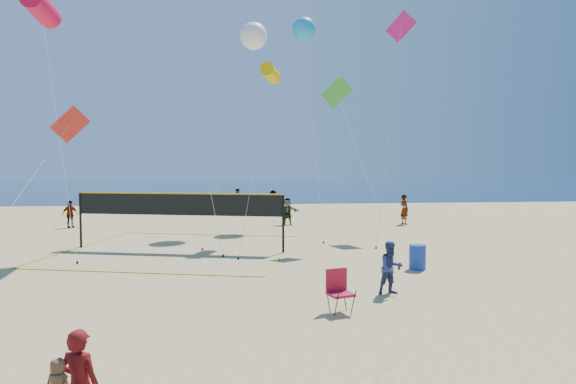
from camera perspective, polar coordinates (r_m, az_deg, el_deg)
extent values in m
plane|color=#D4BC77|center=(10.78, -6.01, -18.42)|extent=(120.00, 120.00, 0.00)
cube|color=#10284D|center=(72.11, -5.84, 0.33)|extent=(140.00, 50.00, 0.03)
imported|color=navy|center=(15.87, 11.38, -8.26)|extent=(0.89, 0.77, 1.60)
imported|color=gray|center=(33.25, -23.08, -2.29)|extent=(0.98, 0.93, 1.63)
imported|color=gray|center=(32.13, -0.07, -2.16)|extent=(1.62, 0.84, 1.67)
imported|color=gray|center=(33.14, 12.80, -1.89)|extent=(0.65, 0.80, 1.88)
imported|color=gray|center=(41.30, -5.56, -0.85)|extent=(0.94, 0.78, 1.76)
imported|color=gray|center=(40.91, -1.67, -0.95)|extent=(0.78, 1.15, 1.65)
cube|color=#B0142D|center=(13.83, 5.87, -11.24)|extent=(0.75, 0.71, 0.07)
cube|color=#B0142D|center=(13.96, 5.40, -9.68)|extent=(0.61, 0.23, 0.62)
cylinder|color=black|center=(13.59, 5.39, -12.48)|extent=(0.11, 0.30, 0.80)
cylinder|color=black|center=(13.97, 4.51, -12.03)|extent=(0.11, 0.30, 0.80)
cylinder|color=black|center=(13.82, 7.24, -12.23)|extent=(0.11, 0.30, 0.80)
cylinder|color=black|center=(14.19, 6.32, -11.79)|extent=(0.11, 0.30, 0.80)
cylinder|color=#18379C|center=(19.70, 14.19, -7.02)|extent=(0.66, 0.66, 0.91)
cylinder|color=black|center=(25.52, -22.06, -2.94)|extent=(0.10, 0.10, 2.52)
cylinder|color=black|center=(22.30, -0.54, -3.59)|extent=(0.10, 0.10, 2.52)
cube|color=black|center=(23.41, -12.06, -1.38)|extent=(9.18, 2.33, 0.95)
cube|color=yellow|center=(23.38, -12.08, -0.15)|extent=(9.18, 2.34, 0.06)
cube|color=yellow|center=(19.39, -16.91, -8.57)|extent=(9.38, 2.41, 0.02)
cube|color=yellow|center=(28.10, -8.64, -4.72)|extent=(9.38, 2.41, 0.02)
cylinder|color=red|center=(27.73, -25.77, 17.95)|extent=(1.08, 2.51, 1.36)
cylinder|color=silver|center=(24.15, -24.24, 6.89)|extent=(2.79, 4.79, 11.05)
cylinder|color=black|center=(21.77, -22.38, -7.26)|extent=(0.08, 0.08, 0.10)
cylinder|color=silver|center=(23.88, -10.56, 9.81)|extent=(2.78, 4.56, 13.23)
cylinder|color=black|center=(21.76, -7.21, -7.02)|extent=(0.08, 0.08, 0.10)
cylinder|color=#E6B301|center=(27.02, -1.93, 13.04)|extent=(1.20, 1.81, 0.92)
cylinder|color=silver|center=(23.67, -3.53, 4.12)|extent=(1.76, 5.89, 8.45)
cylinder|color=black|center=(21.10, -5.55, -7.35)|extent=(0.08, 0.08, 0.10)
cube|color=red|center=(23.08, -23.05, 6.94)|extent=(1.56, 0.29, 1.56)
cylinder|color=silver|center=(19.20, -27.87, -0.60)|extent=(0.89, 8.53, 5.47)
cube|color=green|center=(24.97, 5.44, 10.95)|extent=(1.62, 0.34, 1.63)
cylinder|color=silver|center=(21.94, 8.44, 2.52)|extent=(1.20, 6.07, 7.22)
cylinder|color=black|center=(19.60, 12.24, -8.25)|extent=(0.08, 0.08, 0.10)
cube|color=#DC196E|center=(32.02, 12.44, 17.51)|extent=(1.62, 0.86, 1.80)
cylinder|color=silver|center=(27.34, 11.27, 7.46)|extent=(3.29, 6.92, 11.76)
cylinder|color=black|center=(23.83, 9.76, -6.12)|extent=(0.08, 0.08, 0.10)
sphere|color=white|center=(32.06, -3.83, 16.91)|extent=(1.92, 1.92, 1.62)
cylinder|color=silver|center=(27.18, -6.28, 7.14)|extent=(2.65, 8.11, 11.40)
cylinder|color=black|center=(23.47, -9.50, -6.27)|extent=(0.08, 0.08, 0.10)
sphere|color=#199BE2|center=(35.20, 1.79, 17.66)|extent=(1.69, 1.69, 1.52)
cylinder|color=silver|center=(29.49, 2.72, 8.02)|extent=(0.30, 9.55, 12.58)
cylinder|color=black|center=(24.99, 3.98, -5.63)|extent=(0.08, 0.08, 0.10)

